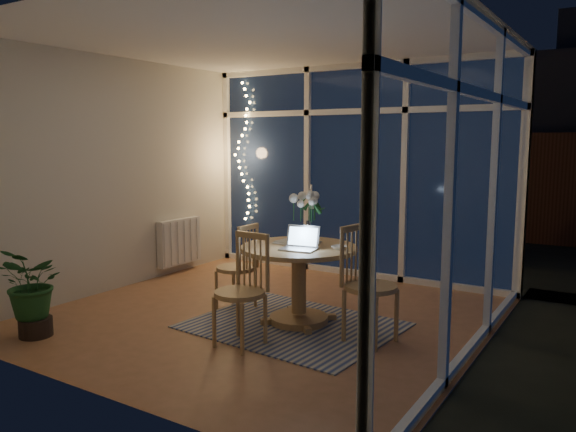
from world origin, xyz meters
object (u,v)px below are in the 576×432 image
object	(u,v)px
chair_left	(236,266)
chair_right	(371,284)
laptop	(298,238)
dining_table	(299,285)
potted_plant	(34,293)
chair_front	(240,290)
flower_vase	(308,231)

from	to	relation	value
chair_left	chair_right	size ratio (longest dim) A/B	0.88
laptop	chair_left	bearing A→B (deg)	157.74
dining_table	laptop	distance (m)	0.51
dining_table	potted_plant	xyz separation A→B (m)	(-1.75, -1.51, 0.02)
chair_left	laptop	distance (m)	0.96
laptop	potted_plant	size ratio (longest dim) A/B	0.40
chair_front	potted_plant	bearing A→B (deg)	-151.87
chair_right	laptop	distance (m)	0.75
chair_right	laptop	xyz separation A→B (m)	(-0.67, -0.06, 0.34)
chair_front	dining_table	bearing A→B (deg)	85.13
chair_front	potted_plant	xyz separation A→B (m)	(-1.64, -0.75, -0.09)
chair_right	potted_plant	xyz separation A→B (m)	(-2.51, -1.41, -0.12)
chair_front	potted_plant	distance (m)	1.81
dining_table	laptop	world-z (taller)	laptop
potted_plant	dining_table	bearing A→B (deg)	40.76
chair_right	potted_plant	distance (m)	2.88
chair_left	flower_vase	world-z (taller)	flower_vase
chair_left	chair_right	bearing A→B (deg)	84.72
dining_table	chair_left	distance (m)	0.77
flower_vase	potted_plant	xyz separation A→B (m)	(-1.73, -1.71, -0.45)
potted_plant	flower_vase	bearing A→B (deg)	44.78
laptop	flower_vase	bearing A→B (deg)	99.06
laptop	flower_vase	world-z (taller)	laptop
chair_front	laptop	distance (m)	0.73
dining_table	flower_vase	world-z (taller)	flower_vase
dining_table	chair_front	bearing A→B (deg)	-98.33
chair_left	flower_vase	distance (m)	0.85
chair_front	laptop	world-z (taller)	laptop
flower_vase	potted_plant	world-z (taller)	flower_vase
dining_table	chair_left	bearing A→B (deg)	176.65
chair_left	laptop	size ratio (longest dim) A/B	2.88
dining_table	chair_front	world-z (taller)	chair_front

